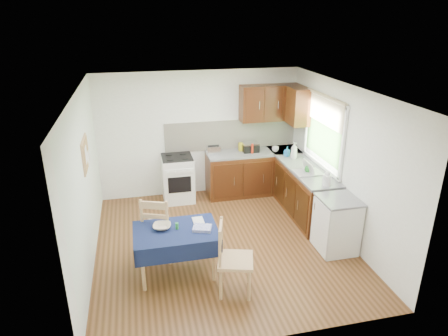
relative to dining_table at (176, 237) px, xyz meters
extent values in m
plane|color=#4A2D13|center=(0.80, 0.61, -0.60)|extent=(4.20, 4.20, 0.00)
cube|color=white|center=(0.80, 0.61, 1.90)|extent=(4.00, 4.20, 0.02)
cube|color=white|center=(0.80, 2.71, 0.65)|extent=(4.00, 0.02, 2.50)
cube|color=white|center=(0.80, -1.49, 0.65)|extent=(4.00, 0.02, 2.50)
cube|color=white|center=(-1.20, 0.61, 0.65)|extent=(0.02, 4.20, 2.50)
cube|color=white|center=(2.80, 0.61, 0.65)|extent=(0.02, 4.20, 2.50)
cube|color=#341009|center=(1.85, 2.41, -0.17)|extent=(1.90, 0.60, 0.86)
cube|color=#341009|center=(2.50, 1.26, -0.17)|extent=(0.60, 1.70, 0.86)
cube|color=slate|center=(1.85, 2.41, 0.28)|extent=(1.90, 0.60, 0.04)
cube|color=slate|center=(2.50, 1.26, 0.28)|extent=(0.60, 1.70, 0.04)
cube|color=slate|center=(2.50, 2.41, 0.28)|extent=(0.60, 0.60, 0.04)
cube|color=white|center=(1.45, 2.69, 0.60)|extent=(2.70, 0.02, 0.60)
cube|color=#341009|center=(2.20, 2.53, 1.25)|extent=(1.20, 0.35, 0.70)
cube|color=#341009|center=(2.63, 2.11, 1.25)|extent=(0.35, 0.50, 0.70)
cube|color=white|center=(0.30, 2.41, -0.15)|extent=(0.60, 0.60, 0.90)
cube|color=black|center=(0.30, 2.41, 0.31)|extent=(0.58, 0.58, 0.02)
cube|color=black|center=(0.30, 2.10, -0.15)|extent=(0.44, 0.01, 0.32)
cube|color=#345D26|center=(2.79, 1.31, 0.90)|extent=(0.01, 1.40, 0.85)
cube|color=white|center=(2.77, 1.31, 1.55)|extent=(0.04, 1.48, 0.06)
cube|color=white|center=(2.77, 1.31, 0.35)|extent=(0.04, 1.48, 0.06)
cube|color=tan|center=(2.76, 1.31, 1.33)|extent=(0.02, 1.36, 0.44)
cube|color=white|center=(2.50, 0.06, -0.17)|extent=(0.55, 0.58, 0.85)
cube|color=slate|center=(2.50, 0.06, 0.27)|extent=(0.58, 0.60, 0.03)
cube|color=tan|center=(-1.17, 0.91, 1.00)|extent=(0.02, 0.62, 0.47)
cube|color=olive|center=(-1.16, 0.91, 1.00)|extent=(0.01, 0.56, 0.41)
cube|color=white|center=(-1.15, 0.83, 1.02)|extent=(0.00, 0.18, 0.24)
cube|color=white|center=(-1.15, 1.03, 0.90)|extent=(0.00, 0.15, 0.20)
cube|color=#101943|center=(0.00, 0.00, 0.09)|extent=(1.12, 0.75, 0.03)
cube|color=#101943|center=(0.00, -0.38, -0.03)|extent=(1.16, 0.02, 0.26)
cube|color=#101943|center=(0.00, 0.38, -0.03)|extent=(1.16, 0.02, 0.26)
cube|color=#101943|center=(-0.57, 0.00, -0.03)|extent=(0.02, 0.79, 0.26)
cube|color=#101943|center=(0.57, 0.00, -0.03)|extent=(0.02, 0.79, 0.26)
cylinder|color=tan|center=(-0.48, -0.29, -0.26)|extent=(0.05, 0.05, 0.67)
cylinder|color=tan|center=(0.48, -0.29, -0.26)|extent=(0.05, 0.05, 0.67)
cylinder|color=tan|center=(-0.48, 0.29, -0.26)|extent=(0.05, 0.05, 0.67)
cylinder|color=tan|center=(0.48, 0.29, -0.26)|extent=(0.05, 0.05, 0.67)
cube|color=tan|center=(-0.20, 0.48, -0.10)|extent=(0.60, 0.60, 0.04)
cube|color=tan|center=(-0.27, 0.29, 0.29)|extent=(0.40, 0.18, 0.33)
cylinder|color=tan|center=(0.05, 0.59, -0.35)|extent=(0.04, 0.04, 0.50)
cylinder|color=tan|center=(-0.31, 0.72, -0.35)|extent=(0.04, 0.04, 0.50)
cylinder|color=tan|center=(-0.09, 0.24, -0.35)|extent=(0.04, 0.04, 0.50)
cylinder|color=tan|center=(-0.44, 0.37, -0.35)|extent=(0.04, 0.04, 0.50)
cube|color=tan|center=(0.71, -0.58, -0.11)|extent=(0.56, 0.56, 0.04)
cube|color=tan|center=(0.53, -0.53, 0.27)|extent=(0.14, 0.40, 0.32)
cylinder|color=tan|center=(0.84, -0.81, -0.35)|extent=(0.04, 0.04, 0.49)
cylinder|color=tan|center=(0.94, -0.45, -0.35)|extent=(0.04, 0.04, 0.49)
cylinder|color=tan|center=(0.49, -0.71, -0.35)|extent=(0.04, 0.04, 0.49)
cylinder|color=tan|center=(0.59, -0.35, -0.35)|extent=(0.04, 0.04, 0.49)
cube|color=silver|center=(1.02, 2.40, 0.39)|extent=(0.26, 0.16, 0.18)
cube|color=black|center=(1.02, 2.40, 0.49)|extent=(0.22, 0.02, 0.02)
cube|color=black|center=(1.79, 2.45, 0.38)|extent=(0.32, 0.27, 0.15)
cube|color=silver|center=(1.79, 2.45, 0.47)|extent=(0.32, 0.27, 0.03)
cylinder|color=red|center=(1.79, 2.30, 0.40)|extent=(0.05, 0.05, 0.20)
cube|color=yellow|center=(1.63, 2.51, 0.39)|extent=(0.14, 0.11, 0.16)
cube|color=#95959A|center=(2.44, 1.10, 0.31)|extent=(0.47, 0.36, 0.02)
cylinder|color=white|center=(2.44, 1.10, 0.41)|extent=(0.06, 0.22, 0.22)
cylinder|color=white|center=(2.52, 0.56, 0.39)|extent=(0.14, 0.14, 0.18)
sphere|color=white|center=(2.52, 0.56, 0.50)|extent=(0.09, 0.09, 0.09)
imported|color=silver|center=(2.27, 2.30, 0.36)|extent=(0.17, 0.17, 0.11)
imported|color=white|center=(2.48, 1.85, 0.46)|extent=(0.15, 0.15, 0.32)
imported|color=#2178C5|center=(2.40, 2.01, 0.40)|extent=(0.12, 0.12, 0.19)
imported|color=#238329|center=(2.46, 1.12, 0.39)|extent=(0.19, 0.19, 0.18)
imported|color=beige|center=(-0.18, 0.09, 0.14)|extent=(0.29, 0.29, 0.06)
imported|color=white|center=(0.27, 0.19, 0.11)|extent=(0.16, 0.22, 0.02)
cylinder|color=#268C3A|center=(0.03, 0.03, 0.15)|extent=(0.05, 0.05, 0.09)
cube|color=#2A349C|center=(0.36, -0.06, 0.13)|extent=(0.30, 0.27, 0.04)
camera|label=1|loc=(-0.42, -4.86, 2.94)|focal=32.00mm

